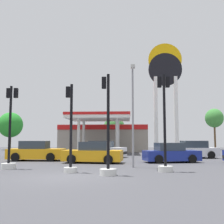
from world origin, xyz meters
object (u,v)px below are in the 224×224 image
(car_3, at_px, (193,150))
(traffic_signal_1, at_px, (108,148))
(traffic_signal_3, at_px, (165,138))
(tree_1, at_px, (114,127))
(tree_0, at_px, (10,125))
(car_1, at_px, (36,152))
(traffic_signal_2, at_px, (70,143))
(car_6, at_px, (103,150))
(car_2, at_px, (93,153))
(traffic_signal_0, at_px, (10,143))
(station_pole_sign, at_px, (165,82))
(car_5, at_px, (171,153))
(tree_2, at_px, (214,118))
(corner_streetlamp, at_px, (133,106))

(car_3, relative_size, traffic_signal_1, 0.94)
(traffic_signal_3, distance_m, tree_1, 30.89)
(car_3, relative_size, tree_0, 0.76)
(car_1, xyz_separation_m, traffic_signal_1, (6.31, -8.49, 0.59))
(traffic_signal_1, distance_m, traffic_signal_2, 2.23)
(car_6, relative_size, tree_1, 0.87)
(car_2, xyz_separation_m, car_3, (8.27, 5.46, 0.02))
(tree_0, bearing_deg, traffic_signal_0, -66.26)
(car_3, height_order, tree_0, tree_0)
(station_pole_sign, relative_size, car_2, 3.05)
(car_1, xyz_separation_m, car_5, (10.40, -1.02, -0.06))
(car_1, distance_m, tree_1, 24.38)
(station_pole_sign, xyz_separation_m, tree_1, (-6.81, 12.50, -4.72))
(traffic_signal_0, height_order, traffic_signal_2, traffic_signal_0)
(traffic_signal_1, xyz_separation_m, tree_1, (-1.35, 32.17, 2.46))
(tree_2, distance_m, corner_streetlamp, 31.75)
(traffic_signal_0, relative_size, tree_2, 0.72)
(station_pole_sign, distance_m, traffic_signal_1, 21.64)
(traffic_signal_0, distance_m, tree_0, 30.30)
(car_5, xyz_separation_m, traffic_signal_0, (-9.91, -5.05, 0.85))
(car_5, bearing_deg, tree_1, 102.41)
(car_1, height_order, traffic_signal_2, traffic_signal_2)
(tree_0, bearing_deg, car_1, -61.59)
(car_3, bearing_deg, traffic_signal_3, -110.00)
(tree_2, xyz_separation_m, corner_streetlamp, (-13.63, -28.65, -1.37))
(car_5, bearing_deg, traffic_signal_3, -101.56)
(car_5, height_order, traffic_signal_2, traffic_signal_2)
(tree_0, height_order, tree_2, tree_2)
(car_1, xyz_separation_m, tree_2, (21.20, 23.61, 4.34))
(station_pole_sign, height_order, traffic_signal_1, station_pole_sign)
(corner_streetlamp, bearing_deg, traffic_signal_1, -110.03)
(tree_1, bearing_deg, car_6, -90.37)
(corner_streetlamp, bearing_deg, car_2, 131.04)
(traffic_signal_1, bearing_deg, corner_streetlamp, 69.97)
(car_1, height_order, car_2, car_1)
(traffic_signal_0, xyz_separation_m, tree_1, (4.47, 29.75, 2.25))
(traffic_signal_0, relative_size, traffic_signal_1, 0.99)
(traffic_signal_1, height_order, corner_streetlamp, corner_streetlamp)
(car_5, bearing_deg, traffic_signal_0, -153.00)
(tree_1, bearing_deg, station_pole_sign, -61.43)
(car_2, xyz_separation_m, corner_streetlamp, (2.81, -3.23, 3.00))
(traffic_signal_3, bearing_deg, tree_2, 68.51)
(car_6, height_order, traffic_signal_0, traffic_signal_0)
(car_6, distance_m, traffic_signal_0, 11.53)
(car_3, bearing_deg, tree_2, 67.74)
(car_2, height_order, car_3, car_3)
(car_3, bearing_deg, station_pole_sign, 99.46)
(traffic_signal_0, xyz_separation_m, traffic_signal_1, (5.82, -2.42, -0.20))
(car_2, distance_m, car_6, 6.40)
(tree_2, bearing_deg, station_pole_sign, -127.18)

